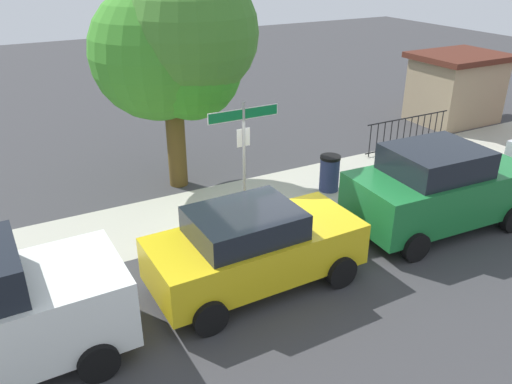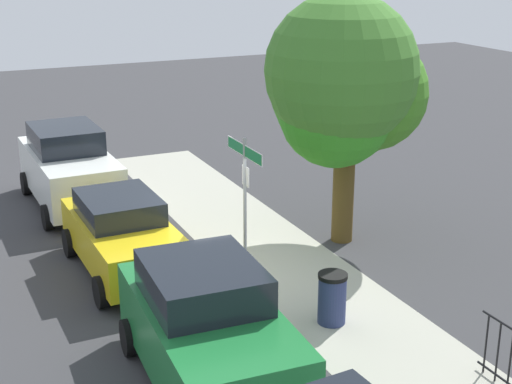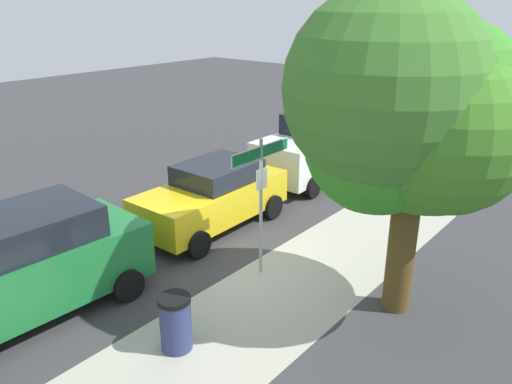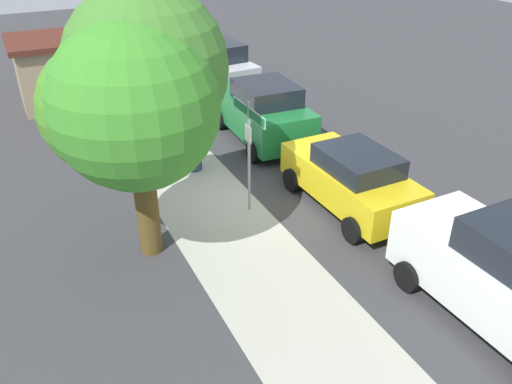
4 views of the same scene
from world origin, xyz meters
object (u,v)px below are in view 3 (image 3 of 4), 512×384
(shade_tree, at_px, (410,115))
(car_yellow, at_px, (213,195))
(trash_bin, at_px, (176,323))
(street_sign, at_px, (261,178))
(car_green, at_px, (28,264))
(car_white, at_px, (315,146))

(shade_tree, height_order, car_yellow, shade_tree)
(shade_tree, xyz_separation_m, trash_bin, (3.35, -2.19, -3.19))
(street_sign, distance_m, car_green, 4.58)
(street_sign, distance_m, car_yellow, 2.88)
(street_sign, height_order, car_yellow, street_sign)
(car_yellow, bearing_deg, car_green, -0.36)
(shade_tree, distance_m, trash_bin, 5.12)
(shade_tree, xyz_separation_m, car_white, (-5.28, -5.21, -2.64))
(car_yellow, height_order, trash_bin, car_yellow)
(street_sign, bearing_deg, shade_tree, 101.23)
(car_green, bearing_deg, shade_tree, 133.57)
(shade_tree, height_order, car_green, shade_tree)
(street_sign, xyz_separation_m, car_white, (-5.81, -2.52, -1.07))
(car_yellow, relative_size, car_green, 0.96)
(car_yellow, distance_m, trash_bin, 4.80)
(shade_tree, bearing_deg, street_sign, -78.77)
(street_sign, height_order, car_green, street_sign)
(car_white, relative_size, trash_bin, 4.59)
(shade_tree, xyz_separation_m, car_green, (4.32, -5.00, -2.69))
(street_sign, height_order, shade_tree, shade_tree)
(street_sign, xyz_separation_m, car_yellow, (-1.01, -2.38, -1.27))
(shade_tree, distance_m, car_white, 7.87)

